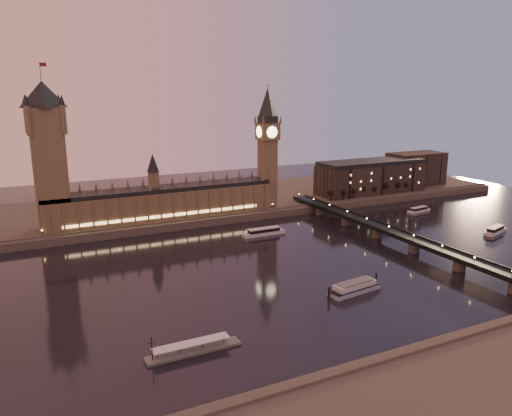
{
  "coord_description": "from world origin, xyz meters",
  "views": [
    {
      "loc": [
        -143.8,
        -257.02,
        107.88
      ],
      "look_at": [
        0.48,
        35.0,
        28.52
      ],
      "focal_mm": 35.0,
      "sensor_mm": 36.0,
      "label": 1
    }
  ],
  "objects_px": {
    "cruise_boat_a": "(264,232)",
    "cruise_boat_b": "(419,210)",
    "moored_barge": "(354,287)",
    "pontoon_pier": "(193,350)"
  },
  "relations": [
    {
      "from": "cruise_boat_b",
      "to": "moored_barge",
      "type": "relative_size",
      "value": 0.69
    },
    {
      "from": "moored_barge",
      "to": "pontoon_pier",
      "type": "height_order",
      "value": "pontoon_pier"
    },
    {
      "from": "cruise_boat_a",
      "to": "moored_barge",
      "type": "relative_size",
      "value": 0.92
    },
    {
      "from": "moored_barge",
      "to": "cruise_boat_a",
      "type": "bearing_deg",
      "value": 79.98
    },
    {
      "from": "cruise_boat_a",
      "to": "moored_barge",
      "type": "xyz_separation_m",
      "value": [
        -5.21,
        -117.04,
        0.47
      ]
    },
    {
      "from": "cruise_boat_a",
      "to": "pontoon_pier",
      "type": "height_order",
      "value": "pontoon_pier"
    },
    {
      "from": "cruise_boat_a",
      "to": "pontoon_pier",
      "type": "distance_m",
      "value": 172.87
    },
    {
      "from": "cruise_boat_b",
      "to": "moored_barge",
      "type": "bearing_deg",
      "value": -150.82
    },
    {
      "from": "moored_barge",
      "to": "cruise_boat_b",
      "type": "bearing_deg",
      "value": 29.05
    },
    {
      "from": "cruise_boat_a",
      "to": "cruise_boat_b",
      "type": "bearing_deg",
      "value": 0.56
    }
  ]
}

